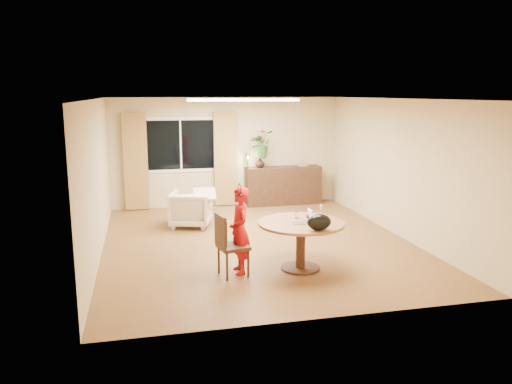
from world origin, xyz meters
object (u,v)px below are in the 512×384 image
at_px(dining_chair, 233,245).
at_px(sideboard, 283,185).
at_px(dining_table, 301,232).
at_px(child, 240,231).
at_px(armchair, 191,209).

height_order(dining_chair, sideboard, dining_chair).
relative_size(dining_table, child, 1.00).
bearing_deg(dining_table, sideboard, 77.30).
xyz_separation_m(child, sideboard, (1.97, 4.46, -0.20)).
bearing_deg(dining_chair, sideboard, 53.30).
distance_m(dining_chair, armchair, 3.00).
distance_m(dining_table, child, 0.95).
height_order(dining_table, armchair, dining_table).
distance_m(dining_table, sideboard, 4.64).
relative_size(child, armchair, 1.65).
bearing_deg(sideboard, dining_chair, -114.57).
height_order(dining_chair, child, child).
bearing_deg(sideboard, dining_table, -102.70).
xyz_separation_m(dining_table, armchair, (-1.41, 2.94, -0.23)).
height_order(dining_table, child, child).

